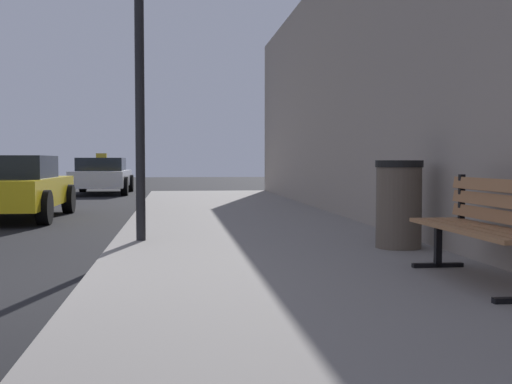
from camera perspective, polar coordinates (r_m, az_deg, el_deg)
name	(u,v)px	position (r m, az deg, el deg)	size (l,w,h in m)	color
sidewalk	(307,280)	(5.93, 4.57, -7.84)	(4.00, 32.00, 0.15)	gray
bench	(487,221)	(5.68, 19.92, -2.47)	(0.51, 1.78, 0.89)	#9E6B42
trash_bin	(399,204)	(7.63, 12.62, -1.04)	(0.55, 0.55, 1.02)	brown
street_lamp	(139,0)	(8.51, -10.41, 16.53)	(0.36, 0.36, 4.47)	black
car_yellow	(12,187)	(13.63, -20.97, 0.42)	(1.97, 4.16, 1.27)	yellow
car_white	(102,175)	(23.20, -13.57, 1.44)	(1.98, 4.37, 1.43)	white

